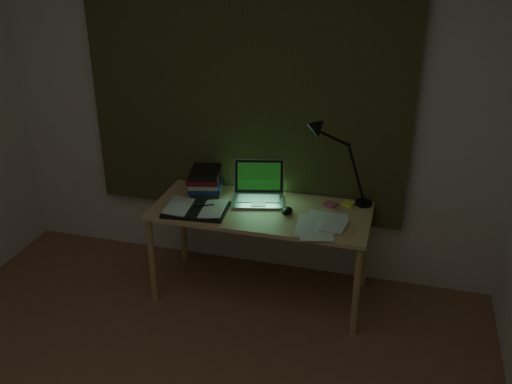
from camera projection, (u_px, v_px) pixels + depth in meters
The scene contains 11 objects.
wall_back at pixel (246, 100), 3.82m from camera, with size 3.50×0.00×2.50m, color silver.
curtain at pixel (244, 72), 3.70m from camera, with size 2.20×0.06×2.00m, color #31361B.
desk at pixel (261, 252), 3.82m from camera, with size 1.41×0.62×0.64m, color tan, non-canonical shape.
laptop at pixel (259, 186), 3.73m from camera, with size 0.34×0.38×0.24m, color #A8A9AD, non-canonical shape.
open_textbook at pixel (196, 209), 3.66m from camera, with size 0.40×0.28×0.03m, color silver, non-canonical shape.
book_stack at pixel (205, 181), 3.90m from camera, with size 0.21×0.26×0.17m, color silver, non-canonical shape.
loose_papers at pixel (327, 223), 3.50m from camera, with size 0.33×0.35×0.02m, color silver, non-canonical shape.
mouse at pixel (287, 211), 3.63m from camera, with size 0.06×0.10×0.04m, color black.
sticky_yellow at pixel (348, 204), 3.74m from camera, with size 0.07×0.07×0.01m, color #FFF935.
sticky_pink at pixel (330, 205), 3.73m from camera, with size 0.08×0.08×0.02m, color #C94E66.
desk_lamp at pixel (367, 162), 3.63m from camera, with size 0.40×0.31×0.60m, color black, non-canonical shape.
Camera 1 is at (1.05, -1.58, 2.29)m, focal length 40.00 mm.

